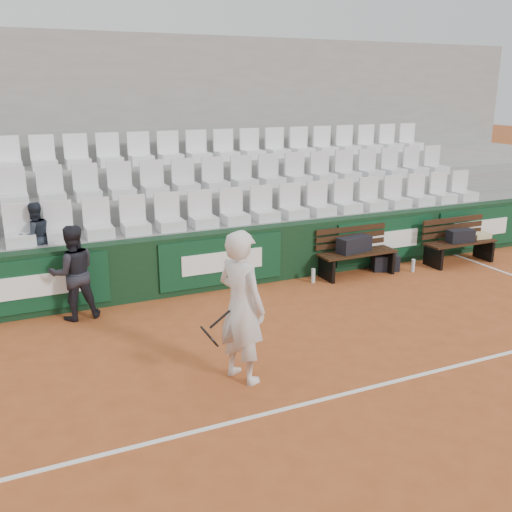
{
  "coord_description": "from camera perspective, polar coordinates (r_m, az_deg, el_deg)",
  "views": [
    {
      "loc": [
        -3.5,
        -4.84,
        3.35
      ],
      "look_at": [
        -0.22,
        2.4,
        1.0
      ],
      "focal_mm": 40.0,
      "sensor_mm": 36.0,
      "label": 1
    }
  ],
  "objects": [
    {
      "name": "spectator_c",
      "position": [
        9.52,
        -21.45,
        4.42
      ],
      "size": [
        0.63,
        0.56,
        1.1
      ],
      "primitive_type": "imported",
      "rotation": [
        0.0,
        0.0,
        3.45
      ],
      "color": "#1D222C",
      "rests_on": "grandstand_tier_front"
    },
    {
      "name": "water_bottle_far",
      "position": [
        11.18,
        15.43,
        -0.93
      ],
      "size": [
        0.07,
        0.07,
        0.25
      ],
      "primitive_type": "cylinder",
      "color": "silver",
      "rests_on": "ground"
    },
    {
      "name": "sports_bag_right",
      "position": [
        11.84,
        19.77,
        1.91
      ],
      "size": [
        0.55,
        0.3,
        0.24
      ],
      "primitive_type": "cube",
      "rotation": [
        0.0,
        0.0,
        -0.12
      ],
      "color": "black",
      "rests_on": "bench_right"
    },
    {
      "name": "bench_right",
      "position": [
        11.98,
        19.65,
        0.36
      ],
      "size": [
        1.5,
        0.56,
        0.45
      ],
      "primitive_type": "cube",
      "color": "#321B0F",
      "rests_on": "ground"
    },
    {
      "name": "grandstand_tier_front",
      "position": [
        10.49,
        -3.95,
        0.66
      ],
      "size": [
        18.0,
        0.95,
        1.0
      ],
      "primitive_type": "cube",
      "color": "gray",
      "rests_on": "ground"
    },
    {
      "name": "seat_row_back",
      "position": [
        11.78,
        -7.12,
        10.82
      ],
      "size": [
        11.9,
        0.44,
        0.63
      ],
      "primitive_type": "cube",
      "color": "white",
      "rests_on": "grandstand_tier_back"
    },
    {
      "name": "seat_row_front",
      "position": [
        10.13,
        -3.69,
        4.85
      ],
      "size": [
        11.9,
        0.44,
        0.63
      ],
      "primitive_type": "cube",
      "color": "silver",
      "rests_on": "grandstand_tier_front"
    },
    {
      "name": "bench_left",
      "position": [
        10.71,
        10.05,
        -0.75
      ],
      "size": [
        1.5,
        0.56,
        0.45
      ],
      "primitive_type": "cube",
      "color": "#321C0F",
      "rests_on": "ground"
    },
    {
      "name": "seat_row_mid",
      "position": [
        10.94,
        -5.52,
        8.06
      ],
      "size": [
        11.9,
        0.44,
        0.63
      ],
      "primitive_type": "cube",
      "color": "silver",
      "rests_on": "grandstand_tier_mid"
    },
    {
      "name": "grandstand_tier_back",
      "position": [
        12.13,
        -7.16,
        4.93
      ],
      "size": [
        18.0,
        0.95,
        1.9
      ],
      "primitive_type": "cube",
      "color": "#989996",
      "rests_on": "ground"
    },
    {
      "name": "ground",
      "position": [
        6.85,
        10.27,
        -13.11
      ],
      "size": [
        80.0,
        80.0,
        0.0
      ],
      "primitive_type": "plane",
      "color": "#A95026",
      "rests_on": "ground"
    },
    {
      "name": "towel",
      "position": [
        12.31,
        21.52,
        1.92
      ],
      "size": [
        0.39,
        0.3,
        0.1
      ],
      "primitive_type": "cube",
      "rotation": [
        0.0,
        0.0,
        -0.1
      ],
      "color": "#CEC185",
      "rests_on": "bench_right"
    },
    {
      "name": "back_barrier",
      "position": [
        9.94,
        -2.29,
        -0.2
      ],
      "size": [
        18.0,
        0.34,
        1.0
      ],
      "color": "#103219",
      "rests_on": "ground"
    },
    {
      "name": "court_baseline",
      "position": [
        6.85,
        10.27,
        -13.08
      ],
      "size": [
        18.0,
        0.06,
        0.01
      ],
      "primitive_type": "cube",
      "color": "white",
      "rests_on": "ground"
    },
    {
      "name": "tennis_player",
      "position": [
        6.62,
        -1.49,
        -5.11
      ],
      "size": [
        0.83,
        0.79,
        1.84
      ],
      "color": "silver",
      "rests_on": "ground"
    },
    {
      "name": "water_bottle_near",
      "position": [
        10.23,
        5.74,
        -1.96
      ],
      "size": [
        0.07,
        0.07,
        0.26
      ],
      "primitive_type": "cylinder",
      "color": "silver",
      "rests_on": "ground"
    },
    {
      "name": "grandstand_tier_mid",
      "position": [
        11.3,
        -5.67,
        2.95
      ],
      "size": [
        18.0,
        0.95,
        1.45
      ],
      "primitive_type": "cube",
      "color": "gray",
      "rests_on": "ground"
    },
    {
      "name": "sports_bag_ground",
      "position": [
        11.14,
        12.8,
        -0.65
      ],
      "size": [
        0.56,
        0.44,
        0.3
      ],
      "primitive_type": "cube",
      "rotation": [
        0.0,
        0.0,
        -0.34
      ],
      "color": "black",
      "rests_on": "ground"
    },
    {
      "name": "ball_kid",
      "position": [
        8.86,
        -17.81,
        -1.6
      ],
      "size": [
        0.73,
        0.59,
        1.44
      ],
      "primitive_type": "imported",
      "rotation": [
        0.0,
        0.0,
        3.2
      ],
      "color": "black",
      "rests_on": "ground"
    },
    {
      "name": "grandstand_rear_wall",
      "position": [
        12.54,
        -8.24,
        11.05
      ],
      "size": [
        18.0,
        0.3,
        4.4
      ],
      "primitive_type": "cube",
      "color": "gray",
      "rests_on": "ground"
    },
    {
      "name": "sports_bag_left",
      "position": [
        10.62,
        9.78,
        1.17
      ],
      "size": [
        0.69,
        0.39,
        0.28
      ],
      "primitive_type": "cube",
      "rotation": [
        0.0,
        0.0,
        0.17
      ],
      "color": "black",
      "rests_on": "bench_left"
    }
  ]
}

